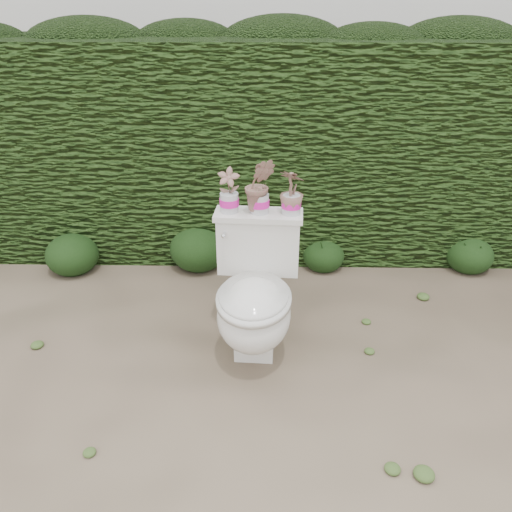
{
  "coord_description": "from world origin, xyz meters",
  "views": [
    {
      "loc": [
        -0.07,
        -2.27,
        1.87
      ],
      "look_at": [
        -0.12,
        0.23,
        0.55
      ],
      "focal_mm": 35.0,
      "sensor_mm": 36.0,
      "label": 1
    }
  ],
  "objects_px": {
    "potted_plant_right": "(292,193)",
    "potted_plant_left": "(229,192)",
    "toilet": "(255,298)",
    "potted_plant_center": "(260,187)"
  },
  "relations": [
    {
      "from": "potted_plant_right",
      "to": "potted_plant_left",
      "type": "bearing_deg",
      "value": 26.21
    },
    {
      "from": "potted_plant_left",
      "to": "potted_plant_center",
      "type": "relative_size",
      "value": 0.79
    },
    {
      "from": "potted_plant_left",
      "to": "toilet",
      "type": "bearing_deg",
      "value": -54.99
    },
    {
      "from": "toilet",
      "to": "potted_plant_center",
      "type": "height_order",
      "value": "potted_plant_center"
    },
    {
      "from": "potted_plant_left",
      "to": "potted_plant_right",
      "type": "relative_size",
      "value": 1.0
    },
    {
      "from": "toilet",
      "to": "potted_plant_left",
      "type": "height_order",
      "value": "potted_plant_left"
    },
    {
      "from": "toilet",
      "to": "potted_plant_center",
      "type": "distance_m",
      "value": 0.62
    },
    {
      "from": "potted_plant_left",
      "to": "potted_plant_right",
      "type": "xyz_separation_m",
      "value": [
        0.35,
        -0.02,
        -0.0
      ]
    },
    {
      "from": "toilet",
      "to": "potted_plant_right",
      "type": "bearing_deg",
      "value": 52.69
    },
    {
      "from": "potted_plant_left",
      "to": "potted_plant_right",
      "type": "height_order",
      "value": "same"
    }
  ]
}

